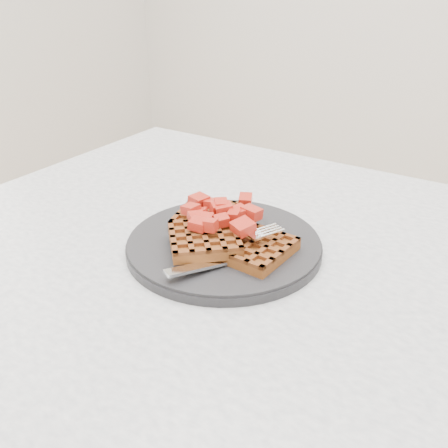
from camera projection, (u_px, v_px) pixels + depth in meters
table at (309, 340)px, 0.70m from camera, size 1.20×0.80×0.75m
plate at (224, 244)px, 0.69m from camera, size 0.27×0.27×0.02m
waffles at (223, 233)px, 0.68m from camera, size 0.20×0.19×0.03m
strawberry_pile at (224, 215)px, 0.67m from camera, size 0.15×0.15×0.02m
fork at (235, 255)px, 0.64m from camera, size 0.10×0.17×0.02m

